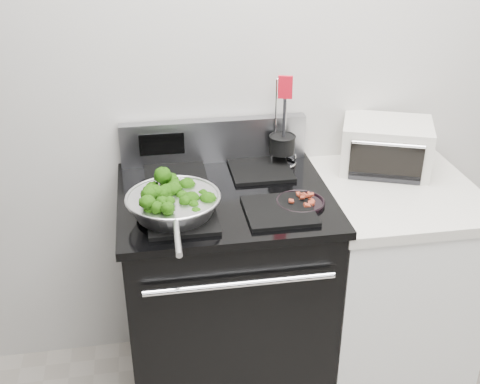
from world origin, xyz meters
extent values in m
cube|color=beige|center=(0.00, 1.75, 1.35)|extent=(4.00, 0.02, 2.70)
cube|color=black|center=(-0.30, 1.41, 0.46)|extent=(0.76, 0.66, 0.92)
cube|color=black|center=(-0.30, 1.41, 0.94)|extent=(0.79, 0.69, 0.03)
cube|color=#99999E|center=(-0.30, 1.72, 1.04)|extent=(0.76, 0.05, 0.18)
cube|color=black|center=(-0.47, 1.24, 0.96)|extent=(0.24, 0.24, 0.01)
cube|color=black|center=(-0.13, 1.24, 0.96)|extent=(0.24, 0.24, 0.01)
cube|color=black|center=(-0.47, 1.58, 0.96)|extent=(0.24, 0.24, 0.01)
cube|color=black|center=(-0.13, 1.58, 0.96)|extent=(0.24, 0.24, 0.01)
cube|color=white|center=(0.39, 1.41, 0.44)|extent=(0.60, 0.66, 0.88)
cube|color=beige|center=(0.39, 1.41, 0.90)|extent=(0.62, 0.68, 0.04)
torus|color=silver|center=(-0.50, 1.27, 1.03)|extent=(0.33, 0.33, 0.01)
cylinder|color=silver|center=(-0.50, 1.01, 1.02)|extent=(0.02, 0.20, 0.02)
cylinder|color=black|center=(-0.04, 1.29, 0.95)|extent=(0.18, 0.18, 0.01)
cylinder|color=black|center=(-0.03, 1.64, 1.04)|extent=(0.10, 0.10, 0.07)
cylinder|color=black|center=(-0.03, 1.64, 1.12)|extent=(0.01, 0.01, 0.22)
cube|color=red|center=(-0.03, 1.64, 1.28)|extent=(0.06, 0.03, 0.09)
cube|color=beige|center=(0.39, 1.59, 1.02)|extent=(0.42, 0.37, 0.20)
cube|color=black|center=(0.39, 1.45, 1.01)|extent=(0.27, 0.11, 0.14)
camera|label=1|loc=(-0.57, -0.55, 1.99)|focal=45.00mm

